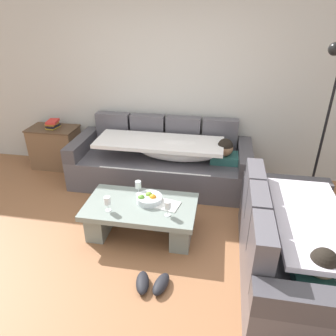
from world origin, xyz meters
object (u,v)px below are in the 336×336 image
Objects in this scene: coffee_table at (141,215)px; wine_glass_far_back at (138,185)px; wine_glass_near_left at (107,201)px; book_stack_on_cabinet at (53,124)px; couch_along_wall at (164,162)px; couch_near_window at (293,248)px; fruit_bowl at (149,199)px; side_cabinet at (56,147)px; pair_of_shoes at (152,283)px; floor_lamp at (324,117)px; open_magazine at (166,205)px; wine_glass_near_right at (168,206)px.

coffee_table is 0.33m from wine_glass_far_back.
wine_glass_near_left is at bearing -151.10° from coffee_table.
coffee_table is at bearing -39.22° from book_stack_on_cabinet.
couch_along_wall is 2.14m from couch_near_window.
fruit_bowl is at bearing 73.14° from couch_near_window.
side_cabinet is at bearing 141.09° from coffee_table.
pair_of_shoes is (0.25, -1.91, -0.28)m from couch_along_wall.
couch_along_wall is 7.14× the size of pair_of_shoes.
fruit_bowl is at bearing 41.28° from coffee_table.
couch_along_wall is at bearing 178.25° from floor_lamp.
couch_along_wall reaches higher than book_stack_on_cabinet.
wine_glass_near_left is 0.59× the size of open_magazine.
coffee_table is 2.21m from side_cabinet.
wine_glass_near_left is (-1.83, 0.20, 0.16)m from couch_near_window.
couch_near_window is 7.33× the size of book_stack_on_cabinet.
book_stack_on_cabinet is at bearing 157.61° from open_magazine.
couch_near_window is at bearing -5.79° from open_magazine.
wine_glass_far_back is 0.48× the size of pair_of_shoes.
book_stack_on_cabinet is (-1.63, 1.19, 0.20)m from wine_glass_far_back.
wine_glass_near_left is 0.94m from pair_of_shoes.
pair_of_shoes is at bearing -46.75° from side_cabinet.
wine_glass_near_left is 0.09× the size of floor_lamp.
wine_glass_near_right is 2.16m from floor_lamp.
floor_lamp reaches higher than wine_glass_far_back.
couch_near_window reaches higher than wine_glass_far_back.
wine_glass_near_left is (-0.38, -0.24, 0.08)m from fruit_bowl.
coffee_table is 2.25m from book_stack_on_cabinet.
couch_along_wall is at bearing -7.46° from book_stack_on_cabinet.
book_stack_on_cabinet is at bearing 140.78° from coffee_table.
pair_of_shoes is (0.28, -0.74, -0.19)m from coffee_table.
book_stack_on_cabinet is at bearing 142.91° from wine_glass_near_right.
wine_glass_near_right is 1.00× the size of wine_glass_far_back.
pair_of_shoes is (0.59, -0.57, -0.45)m from wine_glass_near_left.
wine_glass_near_left is at bearing 135.69° from pair_of_shoes.
book_stack_on_cabinet is (-1.98, 1.36, 0.32)m from open_magazine.
coffee_table is 0.44m from wine_glass_near_right.
book_stack_on_cabinet is (-1.71, 1.39, 0.46)m from coffee_table.
floor_lamp is 5.65× the size of pair_of_shoes.
couch_near_window is 3.69m from side_cabinet.
couch_near_window is 10.58× the size of wine_glass_near_right.
open_magazine is at bearing 19.44° from wine_glass_near_left.
coffee_table is at bearing -69.76° from wine_glass_far_back.
book_stack_on_cabinet is at bearing 12.39° from side_cabinet.
side_cabinet is 0.37× the size of floor_lamp.
book_stack_on_cabinet reaches higher than wine_glass_near_left.
wine_glass_far_back is 0.40m from open_magazine.
wine_glass_near_right is at bearing -23.58° from coffee_table.
fruit_bowl is at bearing -177.93° from open_magazine.
couch_near_window reaches higher than coffee_table.
wine_glass_near_left is at bearing 83.73° from couch_near_window.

